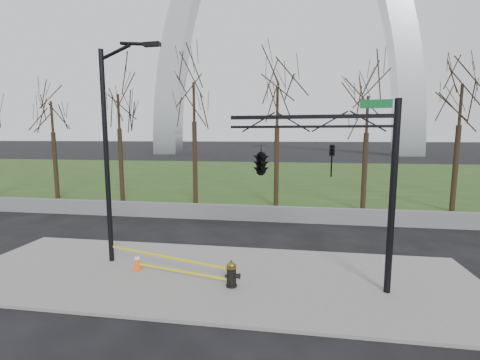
% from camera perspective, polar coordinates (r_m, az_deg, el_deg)
% --- Properties ---
extents(ground, '(500.00, 500.00, 0.00)m').
position_cam_1_polar(ground, '(12.29, -4.58, -16.12)').
color(ground, black).
rests_on(ground, ground).
extents(sidewalk, '(18.00, 6.00, 0.10)m').
position_cam_1_polar(sidewalk, '(12.27, -4.58, -15.90)').
color(sidewalk, slate).
rests_on(sidewalk, ground).
extents(grass_strip, '(120.00, 40.00, 0.06)m').
position_cam_1_polar(grass_strip, '(41.31, 5.06, 0.77)').
color(grass_strip, '#223F16').
rests_on(grass_strip, ground).
extents(guardrail, '(60.00, 0.30, 0.90)m').
position_cam_1_polar(guardrail, '(19.64, 0.82, -5.60)').
color(guardrail, '#59595B').
rests_on(guardrail, ground).
extents(gateway_arch, '(66.00, 6.00, 65.00)m').
position_cam_1_polar(gateway_arch, '(90.28, 7.41, 25.34)').
color(gateway_arch, '#BBBEC2').
rests_on(gateway_arch, ground).
extents(tree_row, '(49.25, 4.00, 9.16)m').
position_cam_1_polar(tree_row, '(22.96, 6.29, 6.68)').
color(tree_row, black).
rests_on(tree_row, ground).
extents(fire_hydrant, '(0.54, 0.36, 0.88)m').
position_cam_1_polar(fire_hydrant, '(11.20, -1.39, -15.71)').
color(fire_hydrant, black).
rests_on(fire_hydrant, sidewalk).
extents(traffic_cone, '(0.38, 0.38, 0.61)m').
position_cam_1_polar(traffic_cone, '(13.07, -17.02, -13.05)').
color(traffic_cone, '#FF510D').
rests_on(traffic_cone, sidewalk).
extents(street_light, '(2.39, 0.35, 8.21)m').
position_cam_1_polar(street_light, '(13.38, -21.02, 6.06)').
color(street_light, black).
rests_on(street_light, ground).
extents(traffic_signal_mast, '(5.09, 2.52, 6.00)m').
position_cam_1_polar(traffic_signal_mast, '(10.79, 7.61, 3.33)').
color(traffic_signal_mast, black).
rests_on(traffic_signal_mast, ground).
extents(caution_tape, '(5.01, 1.52, 0.45)m').
position_cam_1_polar(caution_tape, '(12.30, -11.43, -13.58)').
color(caution_tape, yellow).
rests_on(caution_tape, ground).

